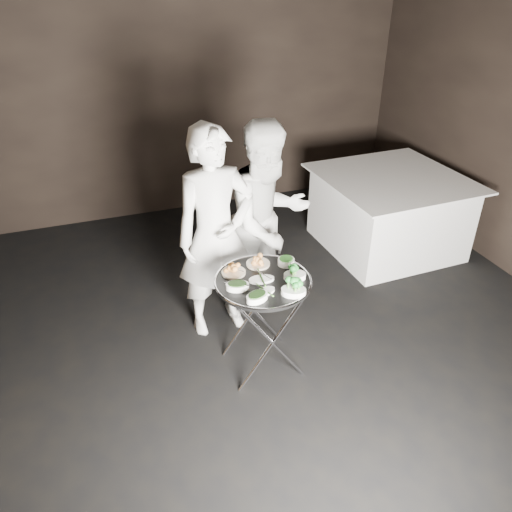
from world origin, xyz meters
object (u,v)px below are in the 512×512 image
object	(u,v)px
waiter_left	(216,235)
waiter_right	(268,221)
serving_tray	(263,281)
dining_table	(388,212)
tray_stand	(263,320)

from	to	relation	value
waiter_left	waiter_right	xyz separation A→B (m)	(0.51, 0.13, -0.03)
serving_tray	dining_table	world-z (taller)	dining_table
waiter_right	serving_tray	bearing A→B (deg)	-129.79
serving_tray	waiter_right	distance (m)	0.83
tray_stand	waiter_left	world-z (taller)	waiter_left
waiter_right	tray_stand	bearing A→B (deg)	-129.79
waiter_right	dining_table	bearing A→B (deg)	3.72
waiter_left	serving_tray	bearing A→B (deg)	-78.70
dining_table	waiter_right	bearing A→B (deg)	-160.21
serving_tray	waiter_right	xyz separation A→B (m)	(0.33, 0.76, 0.07)
serving_tray	waiter_right	world-z (taller)	waiter_right
waiter_left	waiter_right	distance (m)	0.53
waiter_left	tray_stand	bearing A→B (deg)	-78.70
serving_tray	waiter_left	bearing A→B (deg)	105.78
serving_tray	waiter_right	size ratio (longest dim) A/B	0.40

